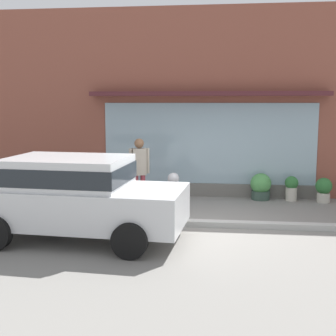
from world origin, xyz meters
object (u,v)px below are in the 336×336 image
Objects in this scene: fire_hydrant at (173,192)px; potted_plant_window_left at (55,181)px; potted_plant_doorstep at (324,189)px; potted_plant_trailing_edge at (261,186)px; parked_car_silver at (75,193)px; pedestrian_with_handbag at (138,168)px; potted_plant_low_front at (291,187)px.

potted_plant_window_left is at bearing 157.27° from fire_hydrant.
fire_hydrant is at bearing -159.47° from potted_plant_doorstep.
potted_plant_doorstep is at bearing -5.65° from potted_plant_trailing_edge.
parked_car_silver reaches higher than potted_plant_trailing_edge.
pedestrian_with_handbag reaches higher than parked_car_silver.
pedestrian_with_handbag is 0.42× the size of parked_car_silver.
pedestrian_with_handbag is 2.24× the size of potted_plant_window_left.
potted_plant_window_left reaches higher than potted_plant_trailing_edge.
fire_hydrant is 4.11m from potted_plant_doorstep.
potted_plant_low_front is (-0.82, 0.12, 0.00)m from potted_plant_doorstep.
parked_car_silver is at bearing -139.14° from potted_plant_low_front.
pedestrian_with_handbag is at bearing -27.85° from potted_plant_window_left.
potted_plant_low_front is (3.03, 1.56, -0.11)m from fire_hydrant.
potted_plant_trailing_edge is at bearing 1.09° from potted_plant_window_left.
fire_hydrant is 1.20× the size of potted_plant_window_left.
parked_car_silver is (-1.64, -2.48, 0.43)m from fire_hydrant.
pedestrian_with_handbag is 2.67× the size of potted_plant_doorstep.
potted_plant_doorstep is at bearing -8.16° from potted_plant_low_front.
potted_plant_doorstep is (4.72, 1.37, -0.68)m from pedestrian_with_handbag.
potted_plant_trailing_edge is 1.08× the size of potted_plant_low_front.
parked_car_silver reaches higher than potted_plant_doorstep.
potted_plant_trailing_edge is (3.86, 4.09, -0.54)m from parked_car_silver.
potted_plant_low_front is at bearing 27.20° from fire_hydrant.
parked_car_silver is 6.32× the size of potted_plant_doorstep.
parked_car_silver is at bearing -64.20° from potted_plant_window_left.
potted_plant_trailing_edge is at bearing 174.35° from potted_plant_doorstep.
potted_plant_window_left is at bearing 179.60° from potted_plant_doorstep.
potted_plant_trailing_edge is at bearing 50.70° from parked_car_silver.
potted_plant_window_left is (-7.41, 0.05, 0.04)m from potted_plant_doorstep.
pedestrian_with_handbag is at bearing -153.64° from potted_plant_trailing_edge.
parked_car_silver is 6.21m from potted_plant_low_front.
potted_plant_window_left is at bearing 119.88° from parked_car_silver.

